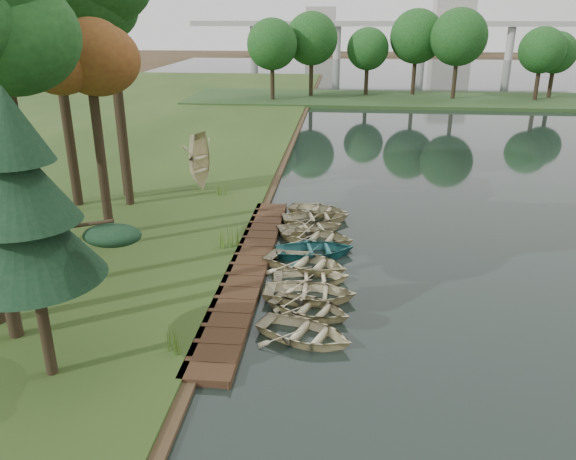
# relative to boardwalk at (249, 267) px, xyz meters

# --- Properties ---
(ground) EXTENTS (300.00, 300.00, 0.00)m
(ground) POSITION_rel_boardwalk_xyz_m (1.60, 0.00, -0.15)
(ground) COLOR #3D2F1D
(boardwalk) EXTENTS (1.60, 16.00, 0.30)m
(boardwalk) POSITION_rel_boardwalk_xyz_m (0.00, 0.00, 0.00)
(boardwalk) COLOR #372315
(boardwalk) RESTS_ON ground
(peninsula) EXTENTS (50.00, 14.00, 0.45)m
(peninsula) POSITION_rel_boardwalk_xyz_m (9.60, 50.00, 0.08)
(peninsula) COLOR #25401C
(peninsula) RESTS_ON ground
(far_trees) EXTENTS (45.60, 5.60, 8.80)m
(far_trees) POSITION_rel_boardwalk_xyz_m (6.27, 50.00, 6.28)
(far_trees) COLOR black
(far_trees) RESTS_ON peninsula
(bridge) EXTENTS (95.90, 4.00, 8.60)m
(bridge) POSITION_rel_boardwalk_xyz_m (13.91, 120.00, 6.93)
(bridge) COLOR #A5A5A0
(bridge) RESTS_ON ground
(building_a) EXTENTS (10.00, 8.00, 18.00)m
(building_a) POSITION_rel_boardwalk_xyz_m (31.60, 140.00, 8.85)
(building_a) COLOR #A5A5A0
(building_a) RESTS_ON ground
(building_b) EXTENTS (8.00, 8.00, 12.00)m
(building_b) POSITION_rel_boardwalk_xyz_m (-3.40, 145.00, 5.85)
(building_b) COLOR #A5A5A0
(building_b) RESTS_ON ground
(rowboat_0) EXTENTS (3.91, 3.39, 0.68)m
(rowboat_0) POSITION_rel_boardwalk_xyz_m (2.70, -5.18, 0.24)
(rowboat_0) COLOR beige
(rowboat_0) RESTS_ON water
(rowboat_1) EXTENTS (3.67, 3.23, 0.63)m
(rowboat_1) POSITION_rel_boardwalk_xyz_m (2.78, -3.49, 0.22)
(rowboat_1) COLOR beige
(rowboat_1) RESTS_ON water
(rowboat_2) EXTENTS (3.55, 2.57, 0.72)m
(rowboat_2) POSITION_rel_boardwalk_xyz_m (2.71, -2.42, 0.26)
(rowboat_2) COLOR beige
(rowboat_2) RESTS_ON water
(rowboat_3) EXTENTS (3.31, 2.55, 0.63)m
(rowboat_3) POSITION_rel_boardwalk_xyz_m (2.67, -1.01, 0.22)
(rowboat_3) COLOR beige
(rowboat_3) RESTS_ON water
(rowboat_4) EXTENTS (4.30, 3.70, 0.75)m
(rowboat_4) POSITION_rel_boardwalk_xyz_m (2.37, 0.24, 0.27)
(rowboat_4) COLOR beige
(rowboat_4) RESTS_ON water
(rowboat_5) EXTENTS (3.94, 3.17, 0.72)m
(rowboat_5) POSITION_rel_boardwalk_xyz_m (2.69, 1.69, 0.26)
(rowboat_5) COLOR teal
(rowboat_5) RESTS_ON water
(rowboat_6) EXTENTS (3.93, 3.26, 0.70)m
(rowboat_6) POSITION_rel_boardwalk_xyz_m (2.74, 3.26, 0.25)
(rowboat_6) COLOR beige
(rowboat_6) RESTS_ON water
(rowboat_7) EXTENTS (3.73, 3.14, 0.66)m
(rowboat_7) POSITION_rel_boardwalk_xyz_m (2.31, 4.48, 0.23)
(rowboat_7) COLOR beige
(rowboat_7) RESTS_ON water
(rowboat_8) EXTENTS (3.95, 3.21, 0.72)m
(rowboat_8) POSITION_rel_boardwalk_xyz_m (2.52, 5.93, 0.26)
(rowboat_8) COLOR beige
(rowboat_8) RESTS_ON water
(rowboat_9) EXTENTS (3.65, 3.02, 0.66)m
(rowboat_9) POSITION_rel_boardwalk_xyz_m (2.56, 7.19, 0.23)
(rowboat_9) COLOR beige
(rowboat_9) RESTS_ON water
(stored_rowboat) EXTENTS (4.15, 3.66, 0.71)m
(stored_rowboat) POSITION_rel_boardwalk_xyz_m (-4.46, 10.08, 0.51)
(stored_rowboat) COLOR beige
(stored_rowboat) RESTS_ON bank
(tree_2) EXTENTS (3.50, 3.50, 9.71)m
(tree_2) POSITION_rel_boardwalk_xyz_m (-6.47, 1.41, 8.22)
(tree_2) COLOR black
(tree_2) RESTS_ON bank
(tree_4) EXTENTS (3.96, 3.96, 12.17)m
(tree_4) POSITION_rel_boardwalk_xyz_m (-7.76, 7.22, 10.43)
(tree_4) COLOR black
(tree_4) RESTS_ON bank
(pine_tree) EXTENTS (3.80, 3.80, 8.15)m
(pine_tree) POSITION_rel_boardwalk_xyz_m (-4.42, -8.07, 5.24)
(pine_tree) COLOR black
(pine_tree) RESTS_ON bank
(reeds_0) EXTENTS (0.60, 0.60, 0.89)m
(reeds_0) POSITION_rel_boardwalk_xyz_m (-1.24, -6.64, 0.60)
(reeds_0) COLOR #3F661E
(reeds_0) RESTS_ON bank
(reeds_1) EXTENTS (0.60, 0.60, 0.95)m
(reeds_1) POSITION_rel_boardwalk_xyz_m (-1.00, 1.87, 0.62)
(reeds_1) COLOR #3F661E
(reeds_1) RESTS_ON bank
(reeds_2) EXTENTS (0.60, 0.60, 0.87)m
(reeds_2) POSITION_rel_boardwalk_xyz_m (-1.39, 1.77, 0.59)
(reeds_2) COLOR #3F661E
(reeds_2) RESTS_ON bank
(reeds_3) EXTENTS (0.60, 0.60, 0.86)m
(reeds_3) POSITION_rel_boardwalk_xyz_m (-3.16, 9.39, 0.58)
(reeds_3) COLOR #3F661E
(reeds_3) RESTS_ON bank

